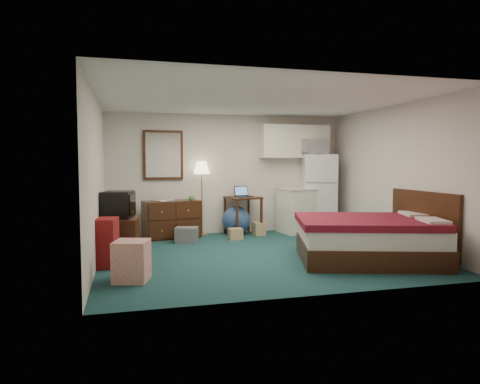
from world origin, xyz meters
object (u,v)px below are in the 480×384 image
object	(u,v)px
floor_lamp	(202,198)
bed	(368,240)
desk	(243,216)
fridge	(319,193)
dresser	(171,219)
kitchen_counter	(301,211)
suitcase	(107,243)
tv_stand	(119,237)

from	to	relation	value
floor_lamp	bed	bearing A→B (deg)	-54.65
desk	fridge	distance (m)	1.74
dresser	kitchen_counter	xyz separation A→B (m)	(2.75, -0.03, 0.09)
bed	suitcase	distance (m)	3.88
floor_lamp	suitcase	world-z (taller)	floor_lamp
desk	fridge	world-z (taller)	fridge
kitchen_counter	bed	distance (m)	2.73
fridge	suitcase	size ratio (longest dim) A/B	2.38
kitchen_counter	fridge	bearing A→B (deg)	-7.27
dresser	suitcase	world-z (taller)	dresser
suitcase	tv_stand	bearing A→B (deg)	88.96
dresser	suitcase	bearing A→B (deg)	-129.34
dresser	desk	size ratio (longest dim) A/B	1.38
kitchen_counter	suitcase	distance (m)	4.41
desk	suitcase	size ratio (longest dim) A/B	1.12
bed	suitcase	xyz separation A→B (m)	(-3.83, 0.61, 0.03)
dresser	floor_lamp	xyz separation A→B (m)	(0.64, 0.17, 0.39)
desk	kitchen_counter	bearing A→B (deg)	-16.18
kitchen_counter	fridge	xyz separation A→B (m)	(0.42, 0.02, 0.37)
desk	kitchen_counter	world-z (taller)	kitchen_counter
fridge	bed	size ratio (longest dim) A/B	0.82
bed	floor_lamp	bearing A→B (deg)	142.13
tv_stand	desk	bearing A→B (deg)	37.46
floor_lamp	suitcase	distance (m)	2.93
dresser	kitchen_counter	distance (m)	2.75
bed	suitcase	world-z (taller)	suitcase
desk	tv_stand	xyz separation A→B (m)	(-2.46, -1.41, -0.09)
kitchen_counter	tv_stand	world-z (taller)	kitchen_counter
tv_stand	fridge	bearing A→B (deg)	25.79
dresser	suitcase	distance (m)	2.41
dresser	bed	xyz separation A→B (m)	(2.71, -2.75, -0.05)
tv_stand	floor_lamp	bearing A→B (deg)	51.07
dresser	kitchen_counter	size ratio (longest dim) A/B	1.18
desk	bed	distance (m)	3.05
desk	kitchen_counter	xyz separation A→B (m)	(1.26, -0.07, 0.07)
fridge	suitcase	world-z (taller)	fridge
fridge	kitchen_counter	bearing A→B (deg)	-161.07
bed	tv_stand	xyz separation A→B (m)	(-3.69, 1.38, -0.02)
bed	tv_stand	bearing A→B (deg)	176.20
floor_lamp	desk	distance (m)	0.93
floor_lamp	suitcase	xyz separation A→B (m)	(-1.77, -2.30, -0.41)
fridge	suitcase	bearing A→B (deg)	-137.62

